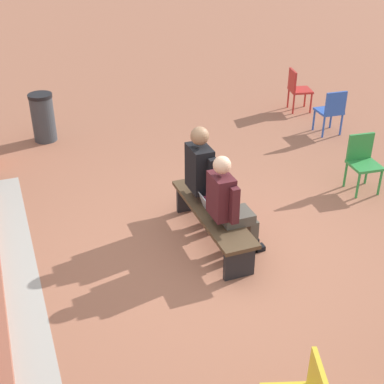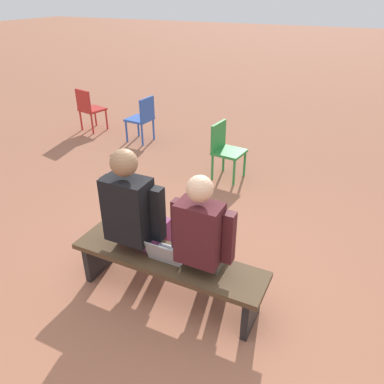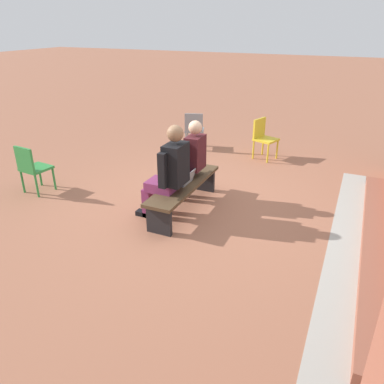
{
  "view_description": "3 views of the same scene",
  "coord_description": "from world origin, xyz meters",
  "px_view_note": "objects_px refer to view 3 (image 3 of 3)",
  "views": [
    {
      "loc": [
        -4.96,
        2.17,
        3.93
      ],
      "look_at": [
        -0.17,
        0.33,
        1.02
      ],
      "focal_mm": 50.0,
      "sensor_mm": 36.0,
      "label": 1
    },
    {
      "loc": [
        -1.11,
        2.17,
        2.55
      ],
      "look_at": [
        0.18,
        -0.46,
        0.95
      ],
      "focal_mm": 35.0,
      "sensor_mm": 36.0,
      "label": 2
    },
    {
      "loc": [
        4.96,
        2.17,
        2.7
      ],
      "look_at": [
        0.76,
        0.27,
        0.58
      ],
      "focal_mm": 35.0,
      "sensor_mm": 36.0,
      "label": 3
    }
  ],
  "objects_px": {
    "bench": "(184,189)",
    "person_adult": "(169,171)",
    "plastic_chair_far_right": "(194,128)",
    "plastic_chair_far_left": "(263,136)",
    "person_student": "(189,159)",
    "laptop": "(185,180)",
    "plastic_chair_near_bench_right": "(32,166)"
  },
  "relations": [
    {
      "from": "plastic_chair_far_left",
      "to": "person_adult",
      "type": "bearing_deg",
      "value": -9.63
    },
    {
      "from": "bench",
      "to": "person_student",
      "type": "xyz_separation_m",
      "value": [
        -0.33,
        -0.07,
        0.36
      ]
    },
    {
      "from": "bench",
      "to": "plastic_chair_near_bench_right",
      "type": "height_order",
      "value": "plastic_chair_near_bench_right"
    },
    {
      "from": "person_adult",
      "to": "laptop",
      "type": "height_order",
      "value": "person_adult"
    },
    {
      "from": "person_student",
      "to": "laptop",
      "type": "height_order",
      "value": "person_student"
    },
    {
      "from": "bench",
      "to": "person_adult",
      "type": "height_order",
      "value": "person_adult"
    },
    {
      "from": "person_adult",
      "to": "laptop",
      "type": "bearing_deg",
      "value": 166.49
    },
    {
      "from": "person_student",
      "to": "plastic_chair_far_left",
      "type": "bearing_deg",
      "value": 168.02
    },
    {
      "from": "plastic_chair_near_bench_right",
      "to": "person_adult",
      "type": "bearing_deg",
      "value": 93.08
    },
    {
      "from": "person_adult",
      "to": "plastic_chair_far_right",
      "type": "height_order",
      "value": "person_adult"
    },
    {
      "from": "person_adult",
      "to": "laptop",
      "type": "distance_m",
      "value": 0.44
    },
    {
      "from": "person_adult",
      "to": "plastic_chair_far_right",
      "type": "relative_size",
      "value": 1.71
    },
    {
      "from": "plastic_chair_far_right",
      "to": "laptop",
      "type": "bearing_deg",
      "value": 21.47
    },
    {
      "from": "plastic_chair_near_bench_right",
      "to": "plastic_chair_far_left",
      "type": "bearing_deg",
      "value": 137.65
    },
    {
      "from": "bench",
      "to": "laptop",
      "type": "distance_m",
      "value": 0.15
    },
    {
      "from": "plastic_chair_far_left",
      "to": "person_student",
      "type": "bearing_deg",
      "value": -11.98
    },
    {
      "from": "person_student",
      "to": "plastic_chair_near_bench_right",
      "type": "height_order",
      "value": "person_student"
    },
    {
      "from": "person_adult",
      "to": "plastic_chair_near_bench_right",
      "type": "height_order",
      "value": "person_adult"
    },
    {
      "from": "plastic_chair_far_right",
      "to": "plastic_chair_far_left",
      "type": "height_order",
      "value": "same"
    },
    {
      "from": "laptop",
      "to": "plastic_chair_far_right",
      "type": "relative_size",
      "value": 0.38
    },
    {
      "from": "plastic_chair_far_right",
      "to": "plastic_chair_far_left",
      "type": "distance_m",
      "value": 1.58
    },
    {
      "from": "person_adult",
      "to": "plastic_chair_far_left",
      "type": "distance_m",
      "value": 3.29
    },
    {
      "from": "person_adult",
      "to": "bench",
      "type": "bearing_deg",
      "value": 168.09
    },
    {
      "from": "person_adult",
      "to": "plastic_chair_far_left",
      "type": "relative_size",
      "value": 1.71
    },
    {
      "from": "bench",
      "to": "person_adult",
      "type": "relative_size",
      "value": 1.25
    },
    {
      "from": "bench",
      "to": "plastic_chair_far_left",
      "type": "distance_m",
      "value": 2.93
    },
    {
      "from": "plastic_chair_far_right",
      "to": "plastic_chair_far_left",
      "type": "relative_size",
      "value": 1.0
    },
    {
      "from": "plastic_chair_far_left",
      "to": "plastic_chair_near_bench_right",
      "type": "xyz_separation_m",
      "value": [
        3.37,
        -3.07,
        0.0
      ]
    },
    {
      "from": "laptop",
      "to": "plastic_chair_far_right",
      "type": "bearing_deg",
      "value": -158.53
    },
    {
      "from": "bench",
      "to": "laptop",
      "type": "xyz_separation_m",
      "value": [
        -0.01,
        0.01,
        0.15
      ]
    },
    {
      "from": "person_adult",
      "to": "plastic_chair_far_left",
      "type": "bearing_deg",
      "value": 170.37
    },
    {
      "from": "plastic_chair_far_right",
      "to": "plastic_chair_far_left",
      "type": "bearing_deg",
      "value": 91.05
    }
  ]
}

